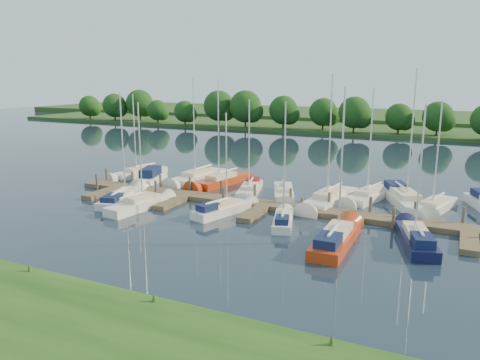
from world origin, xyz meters
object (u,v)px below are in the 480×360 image
at_px(motorboat, 150,179).
at_px(sailboat_s_2, 223,210).
at_px(sailboat_n_5, 284,193).
at_px(sailboat_n_0, 138,174).
at_px(dock, 264,207).

bearing_deg(motorboat, sailboat_s_2, 135.37).
relative_size(motorboat, sailboat_s_2, 0.76).
height_order(motorboat, sailboat_n_5, sailboat_n_5).
distance_m(motorboat, sailboat_s_2, 14.31).
bearing_deg(sailboat_s_2, motorboat, 168.44).
bearing_deg(sailboat_n_5, sailboat_s_2, 49.86).
height_order(sailboat_n_0, sailboat_s_2, sailboat_n_0).
bearing_deg(sailboat_n_0, dock, 176.75).
xyz_separation_m(dock, sailboat_s_2, (-2.52, -2.71, 0.13)).
bearing_deg(sailboat_n_5, motorboat, -19.12).
bearing_deg(sailboat_n_0, sailboat_n_5, -168.45).
bearing_deg(sailboat_n_0, motorboat, 162.02).
height_order(dock, sailboat_n_5, sailboat_n_5).
distance_m(motorboat, sailboat_n_5, 15.05).
xyz_separation_m(dock, motorboat, (-15.03, 4.24, 0.19)).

